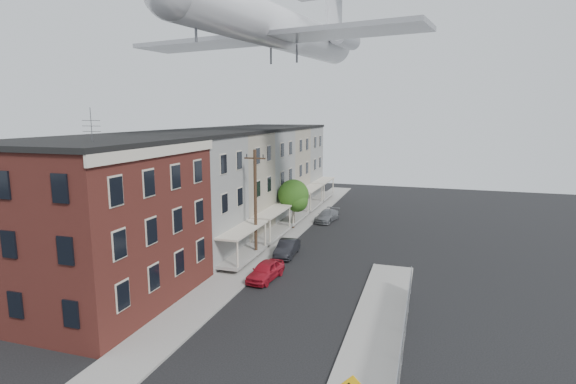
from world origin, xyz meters
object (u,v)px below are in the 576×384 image
car_near (266,271)px  street_tree (294,197)px  car_mid (287,248)px  car_far (327,216)px  airplane (281,29)px  utility_pole (255,203)px

car_near → street_tree: bearing=104.5°
street_tree → car_mid: bearing=-77.1°
car_near → car_far: car_near is taller
street_tree → airplane: (0.01, -4.12, 15.74)m
car_mid → car_far: bearing=84.6°
car_near → car_mid: 5.73m
car_near → car_far: (0.30, 18.83, -0.04)m
street_tree → car_far: street_tree is taller
car_near → airplane: bearing=107.8°
car_far → street_tree: bearing=-111.5°
car_far → airplane: 20.58m
car_near → car_mid: bearing=97.8°
utility_pole → airplane: bearing=86.7°
street_tree → airplane: airplane is taller
car_far → airplane: airplane is taller
utility_pole → car_near: size_ratio=2.28×
utility_pole → car_near: 6.51m
street_tree → utility_pole: bearing=-91.9°
car_mid → utility_pole: bearing=-154.7°
utility_pole → airplane: airplane is taller
street_tree → car_near: bearing=-81.4°
street_tree → car_far: 5.81m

